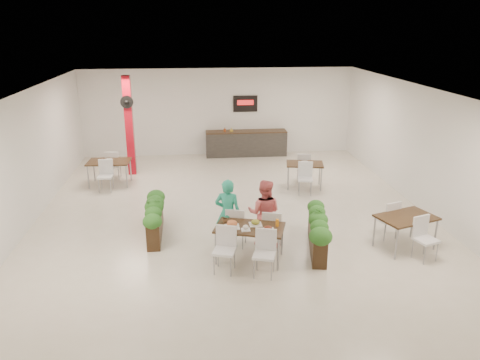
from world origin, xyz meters
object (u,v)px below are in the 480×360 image
object	(u,v)px
red_column	(129,125)
side_table_a	(109,165)
side_table_c	(406,222)
diner_man	(228,214)
service_counter	(246,143)
diner_woman	(264,213)
main_table	(249,232)
side_table_b	(305,167)
planter_left	(155,215)
planter_right	(318,229)

from	to	relation	value
red_column	side_table_a	distance (m)	1.55
side_table_c	diner_man	bearing A→B (deg)	154.35
service_counter	side_table_a	xyz separation A→B (m)	(-4.55, -2.90, 0.14)
diner_woman	side_table_c	xyz separation A→B (m)	(3.06, -0.47, -0.14)
main_table	diner_man	world-z (taller)	diner_man
red_column	side_table_b	xyz separation A→B (m)	(5.33, -1.90, -1.02)
planter_left	red_column	bearing A→B (deg)	102.35
diner_man	planter_left	xyz separation A→B (m)	(-1.64, 0.77, -0.29)
diner_woman	side_table_c	world-z (taller)	diner_woman
service_counter	side_table_c	bearing A→B (deg)	-72.15
service_counter	planter_left	size ratio (longest dim) A/B	1.62
service_counter	planter_right	distance (m)	7.91
main_table	side_table_c	size ratio (longest dim) A/B	1.15
side_table_a	side_table_c	size ratio (longest dim) A/B	0.98
red_column	planter_right	world-z (taller)	red_column
service_counter	side_table_b	size ratio (longest dim) A/B	1.80
main_table	service_counter	bearing A→B (deg)	83.74
main_table	side_table_b	distance (m)	4.93
diner_man	side_table_c	xyz separation A→B (m)	(3.86, -0.47, -0.16)
main_table	side_table_c	distance (m)	3.47
service_counter	diner_man	bearing A→B (deg)	-99.71
red_column	service_counter	size ratio (longest dim) A/B	1.07
service_counter	diner_woman	distance (m)	7.54
red_column	side_table_c	distance (m)	9.04
side_table_a	main_table	bearing A→B (deg)	-52.16
red_column	diner_woman	distance (m)	6.71
red_column	planter_right	xyz separation A→B (m)	(4.64, -6.02, -1.15)
planter_right	planter_left	bearing A→B (deg)	162.37
service_counter	side_table_c	xyz separation A→B (m)	(2.57, -7.99, 0.14)
red_column	diner_man	xyz separation A→B (m)	(2.71, -5.65, -0.85)
main_table	planter_left	distance (m)	2.49
diner_woman	planter_right	distance (m)	1.21
main_table	side_table_b	xyz separation A→B (m)	(2.22, 4.40, -0.02)
planter_right	side_table_c	size ratio (longest dim) A/B	1.11
diner_man	planter_left	world-z (taller)	diner_man
service_counter	side_table_c	distance (m)	8.39
planter_right	side_table_b	size ratio (longest dim) A/B	1.11
diner_woman	diner_man	bearing A→B (deg)	17.46
planter_right	side_table_b	bearing A→B (deg)	80.47
red_column	side_table_a	size ratio (longest dim) A/B	1.95
planter_left	side_table_a	world-z (taller)	planter_left
red_column	side_table_a	world-z (taller)	red_column
diner_man	side_table_a	bearing A→B (deg)	-37.23
diner_man	side_table_c	world-z (taller)	diner_man
planter_right	diner_woman	bearing A→B (deg)	162.16
red_column	main_table	world-z (taller)	red_column
red_column	side_table_b	size ratio (longest dim) A/B	1.92
side_table_c	red_column	bearing A→B (deg)	118.27
side_table_a	red_column	bearing A→B (deg)	64.95
diner_woman	planter_left	distance (m)	2.58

